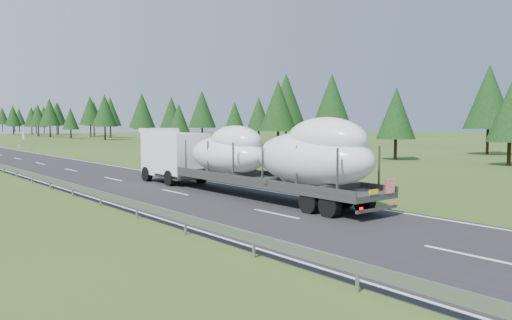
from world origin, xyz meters
TOP-DOWN VIEW (x-y plane):
  - ground at (0.00, 0.00)m, footprint 400.00×400.00m
  - highway_sign at (7.20, 80.00)m, footprint 0.08×0.90m
  - tree_line_right at (39.36, 108.75)m, footprint 24.89×289.65m
  - boat_truck at (2.49, 14.17)m, footprint 3.29×20.04m

SIDE VIEW (x-z plane):
  - ground at x=0.00m, z-range 0.00..0.00m
  - highway_sign at x=7.20m, z-range 0.51..3.11m
  - boat_truck at x=2.49m, z-range 0.13..4.49m
  - tree_line_right at x=39.36m, z-range 0.68..13.04m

